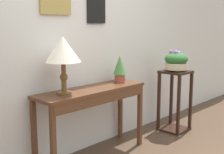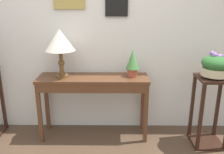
{
  "view_description": "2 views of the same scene",
  "coord_description": "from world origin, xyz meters",
  "px_view_note": "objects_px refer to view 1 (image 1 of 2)",
  "views": [
    {
      "loc": [
        -2.15,
        -1.05,
        1.46
      ],
      "look_at": [
        0.2,
        1.22,
        0.89
      ],
      "focal_mm": 48.08,
      "sensor_mm": 36.0,
      "label": 1
    },
    {
      "loc": [
        0.23,
        -1.48,
        1.66
      ],
      "look_at": [
        0.2,
        1.27,
        0.79
      ],
      "focal_mm": 39.08,
      "sensor_mm": 36.0,
      "label": 2
    }
  ],
  "objects_px": {
    "potted_plant_on_console": "(120,68)",
    "planter_bowl_wide_right": "(176,61)",
    "console_table": "(93,99)",
    "table_lamp": "(63,51)",
    "pedestal_stand_right": "(175,101)"
  },
  "relations": [
    {
      "from": "console_table",
      "to": "table_lamp",
      "type": "distance_m",
      "value": 0.65
    },
    {
      "from": "potted_plant_on_console",
      "to": "pedestal_stand_right",
      "type": "xyz_separation_m",
      "value": [
        0.9,
        -0.21,
        -0.54
      ]
    },
    {
      "from": "table_lamp",
      "to": "planter_bowl_wide_right",
      "type": "xyz_separation_m",
      "value": [
        1.74,
        -0.19,
        -0.23
      ]
    },
    {
      "from": "console_table",
      "to": "pedestal_stand_right",
      "type": "bearing_deg",
      "value": -6.75
    },
    {
      "from": "table_lamp",
      "to": "pedestal_stand_right",
      "type": "bearing_deg",
      "value": -6.09
    },
    {
      "from": "potted_plant_on_console",
      "to": "planter_bowl_wide_right",
      "type": "xyz_separation_m",
      "value": [
        0.9,
        -0.21,
        0.02
      ]
    },
    {
      "from": "console_table",
      "to": "table_lamp",
      "type": "xyz_separation_m",
      "value": [
        -0.37,
        0.02,
        0.54
      ]
    },
    {
      "from": "console_table",
      "to": "potted_plant_on_console",
      "type": "xyz_separation_m",
      "value": [
        0.47,
        0.05,
        0.29
      ]
    },
    {
      "from": "table_lamp",
      "to": "planter_bowl_wide_right",
      "type": "relative_size",
      "value": 1.85
    },
    {
      "from": "table_lamp",
      "to": "pedestal_stand_right",
      "type": "relative_size",
      "value": 0.67
    },
    {
      "from": "potted_plant_on_console",
      "to": "pedestal_stand_right",
      "type": "distance_m",
      "value": 1.07
    },
    {
      "from": "table_lamp",
      "to": "potted_plant_on_console",
      "type": "height_order",
      "value": "table_lamp"
    },
    {
      "from": "console_table",
      "to": "potted_plant_on_console",
      "type": "height_order",
      "value": "potted_plant_on_console"
    },
    {
      "from": "table_lamp",
      "to": "potted_plant_on_console",
      "type": "bearing_deg",
      "value": 1.68
    },
    {
      "from": "console_table",
      "to": "planter_bowl_wide_right",
      "type": "height_order",
      "value": "planter_bowl_wide_right"
    }
  ]
}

